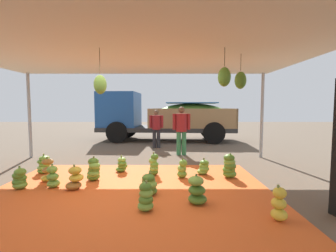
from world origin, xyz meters
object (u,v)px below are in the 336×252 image
(banana_bunch_8, at_px, (43,165))
(worker_0, at_px, (155,126))
(banana_bunch_6, at_px, (278,205))
(banana_bunch_14, at_px, (121,165))
(banana_bunch_4, at_px, (47,171))
(banana_bunch_11, at_px, (181,169))
(banana_bunch_10, at_px, (153,165))
(worker_1, at_px, (180,127))
(banana_bunch_3, at_px, (148,185))
(banana_bunch_7, at_px, (93,170))
(banana_bunch_13, at_px, (74,179))
(cargo_truck_main, at_px, (161,116))
(banana_bunch_9, at_px, (52,178))
(banana_bunch_0, at_px, (203,168))
(banana_bunch_12, at_px, (145,197))
(banana_bunch_2, at_px, (228,167))
(banana_bunch_5, at_px, (18,179))
(banana_bunch_1, at_px, (196,191))

(banana_bunch_8, bearing_deg, worker_0, 55.41)
(banana_bunch_6, distance_m, banana_bunch_14, 3.82)
(banana_bunch_4, relative_size, banana_bunch_14, 1.26)
(banana_bunch_6, height_order, banana_bunch_11, banana_bunch_6)
(banana_bunch_10, distance_m, worker_1, 2.74)
(banana_bunch_10, xyz_separation_m, banana_bunch_14, (-0.83, 0.28, -0.07))
(banana_bunch_3, relative_size, banana_bunch_7, 0.80)
(banana_bunch_4, distance_m, banana_bunch_14, 1.67)
(banana_bunch_10, relative_size, banana_bunch_13, 1.12)
(banana_bunch_3, xyz_separation_m, banana_bunch_6, (1.97, -0.99, 0.03))
(banana_bunch_13, xyz_separation_m, worker_0, (1.39, 4.98, 0.69))
(cargo_truck_main, bearing_deg, banana_bunch_11, -84.46)
(banana_bunch_9, height_order, cargo_truck_main, cargo_truck_main)
(banana_bunch_14, bearing_deg, banana_bunch_7, -124.36)
(banana_bunch_6, bearing_deg, banana_bunch_3, 153.21)
(banana_bunch_10, relative_size, banana_bunch_14, 1.31)
(banana_bunch_11, bearing_deg, banana_bunch_14, 160.96)
(banana_bunch_7, bearing_deg, banana_bunch_0, 11.09)
(banana_bunch_13, bearing_deg, banana_bunch_4, 146.03)
(banana_bunch_8, xyz_separation_m, banana_bunch_10, (2.76, -0.17, 0.04))
(banana_bunch_9, distance_m, banana_bunch_11, 2.77)
(banana_bunch_9, bearing_deg, banana_bunch_12, -28.50)
(banana_bunch_12, bearing_deg, banana_bunch_10, 89.68)
(banana_bunch_2, bearing_deg, banana_bunch_10, 173.38)
(banana_bunch_2, relative_size, banana_bunch_10, 1.03)
(banana_bunch_6, height_order, banana_bunch_14, banana_bunch_6)
(banana_bunch_5, relative_size, banana_bunch_12, 0.97)
(worker_0, bearing_deg, banana_bunch_4, -116.38)
(banana_bunch_1, xyz_separation_m, banana_bunch_13, (-2.36, 0.73, -0.01))
(banana_bunch_4, bearing_deg, banana_bunch_12, -33.32)
(banana_bunch_11, height_order, banana_bunch_14, banana_bunch_11)
(banana_bunch_11, distance_m, banana_bunch_13, 2.33)
(banana_bunch_9, bearing_deg, worker_0, 68.86)
(banana_bunch_0, distance_m, banana_bunch_6, 2.50)
(banana_bunch_7, bearing_deg, banana_bunch_2, 4.17)
(banana_bunch_8, distance_m, worker_1, 4.33)
(banana_bunch_14, bearing_deg, banana_bunch_13, -118.18)
(banana_bunch_4, bearing_deg, banana_bunch_10, 11.15)
(banana_bunch_4, distance_m, worker_1, 4.38)
(banana_bunch_2, bearing_deg, banana_bunch_3, -148.08)
(banana_bunch_6, bearing_deg, banana_bunch_5, 163.79)
(banana_bunch_2, bearing_deg, cargo_truck_main, 105.06)
(banana_bunch_0, distance_m, banana_bunch_1, 1.84)
(banana_bunch_2, height_order, banana_bunch_7, banana_bunch_2)
(banana_bunch_3, relative_size, banana_bunch_13, 0.88)
(banana_bunch_4, xyz_separation_m, banana_bunch_8, (-0.42, 0.63, -0.02))
(banana_bunch_5, distance_m, cargo_truck_main, 7.76)
(banana_bunch_5, distance_m, banana_bunch_8, 1.16)
(banana_bunch_8, bearing_deg, banana_bunch_0, -1.53)
(banana_bunch_2, height_order, banana_bunch_5, banana_bunch_2)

